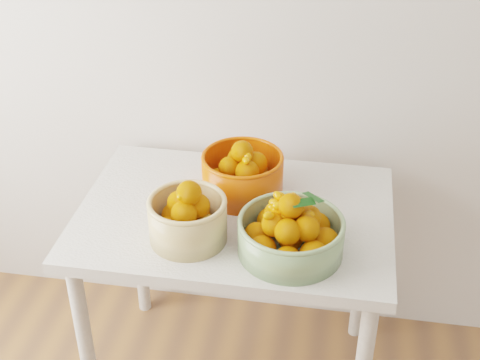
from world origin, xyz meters
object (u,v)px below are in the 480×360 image
at_px(bowl_cream, 187,218).
at_px(bowl_green, 291,233).
at_px(table, 235,235).
at_px(bowl_orange, 243,173).

distance_m(bowl_cream, bowl_green, 0.31).
distance_m(table, bowl_orange, 0.20).
distance_m(bowl_cream, bowl_orange, 0.30).
bearing_deg(bowl_cream, bowl_green, -2.24).
bearing_deg(bowl_cream, table, 55.30).
distance_m(table, bowl_green, 0.31).
xyz_separation_m(bowl_cream, bowl_orange, (0.12, 0.27, 0.00)).
height_order(table, bowl_orange, bowl_orange).
relative_size(bowl_green, bowl_orange, 1.11).
distance_m(bowl_green, bowl_orange, 0.34).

